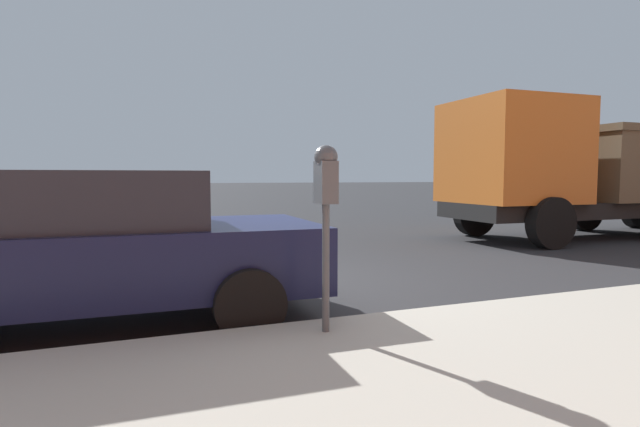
# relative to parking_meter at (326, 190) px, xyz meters

# --- Properties ---
(ground_plane) EXTENTS (220.00, 220.00, 0.00)m
(ground_plane) POSITION_rel_parking_meter_xyz_m (2.55, -0.26, -1.33)
(ground_plane) COLOR #2B2B2D
(parking_meter) EXTENTS (0.21, 0.19, 1.51)m
(parking_meter) POSITION_rel_parking_meter_xyz_m (0.00, 0.00, 0.00)
(parking_meter) COLOR #4C5156
(parking_meter) RESTS_ON sidewalk
(car_navy) EXTENTS (2.13, 4.43, 1.49)m
(car_navy) POSITION_rel_parking_meter_xyz_m (1.48, 1.90, -0.55)
(car_navy) COLOR #14193D
(car_navy) RESTS_ON ground_plane
(dump_truck) EXTENTS (2.85, 7.98, 3.08)m
(dump_truck) POSITION_rel_parking_meter_xyz_m (5.01, -9.03, 0.27)
(dump_truck) COLOR black
(dump_truck) RESTS_ON ground_plane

